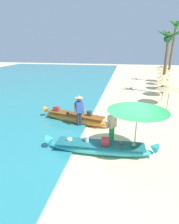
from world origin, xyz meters
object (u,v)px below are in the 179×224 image
patio_umbrella_large (138,107)px  palm_tree_mid_cluster (169,42)px  person_tourist_customer (112,126)px  palm_tree_leaning_seaward (175,33)px  boat_cyan_foreground (100,148)px  person_vendor_hatted (79,109)px  boat_orange_midground (75,118)px

patio_umbrella_large → palm_tree_mid_cluster: (2.95, 11.12, 2.54)m
person_tourist_customer → palm_tree_leaning_seaward: 18.18m
boat_cyan_foreground → patio_umbrella_large: 2.28m
person_vendor_hatted → palm_tree_mid_cluster: palm_tree_mid_cluster is taller
person_tourist_customer → palm_tree_mid_cluster: 11.94m
palm_tree_leaning_seaward → palm_tree_mid_cluster: (-1.71, -5.97, -1.00)m
boat_cyan_foreground → boat_orange_midground: (-1.83, 2.91, 0.05)m
boat_orange_midground → person_tourist_customer: person_tourist_customer is taller
boat_orange_midground → patio_umbrella_large: (3.23, -2.62, 1.72)m
person_vendor_hatted → palm_tree_leaning_seaward: bearing=63.3°
person_tourist_customer → palm_tree_mid_cluster: size_ratio=0.30×
person_vendor_hatted → palm_tree_mid_cluster: (5.81, 9.00, 3.53)m
patio_umbrella_large → palm_tree_leaning_seaward: (4.66, 17.09, 3.54)m
patio_umbrella_large → person_tourist_customer: bearing=155.8°
boat_orange_midground → person_vendor_hatted: (0.36, -0.50, 0.73)m
person_vendor_hatted → boat_cyan_foreground: bearing=-58.7°
person_vendor_hatted → patio_umbrella_large: bearing=-36.5°
boat_cyan_foreground → palm_tree_leaning_seaward: palm_tree_leaning_seaward is taller
person_vendor_hatted → palm_tree_leaning_seaward: 17.36m
palm_tree_mid_cluster → patio_umbrella_large: bearing=-104.8°
patio_umbrella_large → palm_tree_mid_cluster: bearing=75.2°
palm_tree_mid_cluster → person_tourist_customer: bearing=-110.2°
person_vendor_hatted → person_tourist_customer: bearing=-41.7°
person_tourist_customer → boat_orange_midground: bearing=135.9°
boat_cyan_foreground → palm_tree_mid_cluster: 12.95m
palm_tree_leaning_seaward → boat_orange_midground: bearing=-118.6°
boat_orange_midground → person_tourist_customer: (2.25, -2.18, 0.65)m
boat_orange_midground → palm_tree_mid_cluster: 11.34m
person_tourist_customer → palm_tree_leaning_seaward: bearing=71.3°
person_vendor_hatted → palm_tree_mid_cluster: size_ratio=0.31×
person_vendor_hatted → patio_umbrella_large: (2.87, -2.12, 0.99)m
boat_orange_midground → palm_tree_leaning_seaward: size_ratio=0.61×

